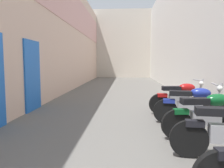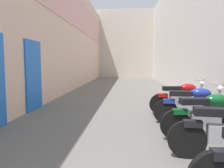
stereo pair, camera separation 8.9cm
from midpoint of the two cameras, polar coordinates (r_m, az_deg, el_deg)
name	(u,v)px [view 2 (the right image)]	position (r m, az deg, el deg)	size (l,w,h in m)	color
ground_plane	(122,100)	(8.79, 2.82, -4.29)	(39.53, 39.53, 0.00)	#66635E
building_left	(62,29)	(11.17, -12.58, 13.93)	(0.45, 23.53, 6.27)	beige
building_right	(186,22)	(11.16, 19.08, 14.96)	(0.45, 23.53, 6.77)	silver
building_far_end	(126,44)	(23.50, 3.80, 10.29)	(8.51, 2.00, 6.91)	beige
motorcycle_fifth	(208,114)	(4.68, 24.32, -7.25)	(1.85, 0.58, 1.04)	black
motorcycle_sixth	(193,104)	(5.64, 20.76, -5.02)	(1.84, 0.58, 1.04)	black
motorcycle_seventh	(182,97)	(6.69, 18.07, -3.31)	(1.85, 0.58, 1.04)	black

